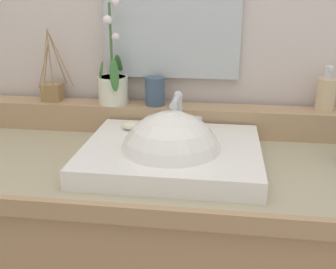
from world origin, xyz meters
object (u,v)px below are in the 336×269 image
(soap_bar, at_px, (133,126))
(potted_plant, at_px, (113,84))
(sink_basin, at_px, (171,159))
(reed_diffuser, at_px, (53,90))
(soap_dispenser, at_px, (326,93))
(tumbler_cup, at_px, (155,91))

(soap_bar, distance_m, potted_plant, 0.20)
(sink_basin, relative_size, reed_diffuser, 1.98)
(sink_basin, bearing_deg, soap_dispenser, 32.28)
(tumbler_cup, height_order, reed_diffuser, reed_diffuser)
(soap_bar, bearing_deg, potted_plant, 123.44)
(potted_plant, bearing_deg, tumbler_cup, -0.60)
(potted_plant, xyz_separation_m, soap_dispenser, (0.66, 0.01, -0.01))
(sink_basin, height_order, tumbler_cup, tumbler_cup)
(sink_basin, height_order, soap_bar, sink_basin)
(soap_bar, relative_size, tumbler_cup, 0.77)
(soap_dispenser, xyz_separation_m, tumbler_cup, (-0.53, -0.01, -0.01))
(potted_plant, bearing_deg, reed_diffuser, 176.78)
(soap_bar, height_order, tumbler_cup, tumbler_cup)
(sink_basin, bearing_deg, soap_bar, 136.70)
(potted_plant, bearing_deg, sink_basin, -49.91)
(sink_basin, xyz_separation_m, potted_plant, (-0.22, 0.27, 0.14))
(soap_dispenser, bearing_deg, sink_basin, -147.72)
(sink_basin, bearing_deg, potted_plant, 130.09)
(sink_basin, relative_size, potted_plant, 1.42)
(soap_bar, relative_size, reed_diffuser, 0.30)
(potted_plant, height_order, soap_dispenser, potted_plant)
(reed_diffuser, bearing_deg, sink_basin, -32.55)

